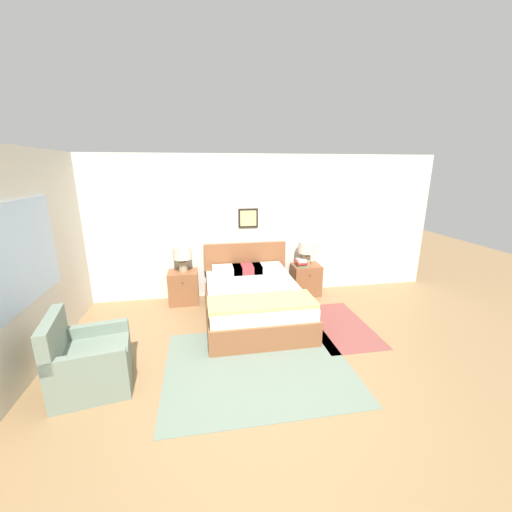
{
  "coord_description": "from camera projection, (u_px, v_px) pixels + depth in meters",
  "views": [
    {
      "loc": [
        -0.65,
        -2.88,
        2.35
      ],
      "look_at": [
        0.13,
        1.53,
        1.1
      ],
      "focal_mm": 22.0,
      "sensor_mm": 36.0,
      "label": 1
    }
  ],
  "objects": [
    {
      "name": "book_novel_upper",
      "position": [
        301.0,
        262.0,
        5.84
      ],
      "size": [
        0.19,
        0.26,
        0.03
      ],
      "rotation": [
        0.0,
        0.0,
        -0.01
      ],
      "color": "#B7332D",
      "rests_on": "book_hardcover_middle"
    },
    {
      "name": "armchair",
      "position": [
        88.0,
        362.0,
        3.44
      ],
      "size": [
        0.89,
        0.89,
        0.88
      ],
      "rotation": [
        0.0,
        0.0,
        -1.4
      ],
      "color": "slate",
      "rests_on": "ground_plane"
    },
    {
      "name": "area_rug_bedside",
      "position": [
        338.0,
        325.0,
        4.86
      ],
      "size": [
        0.88,
        1.54,
        0.01
      ],
      "color": "brown",
      "rests_on": "ground_plane"
    },
    {
      "name": "book_thick_bottom",
      "position": [
        301.0,
        265.0,
        5.86
      ],
      "size": [
        0.2,
        0.24,
        0.02
      ],
      "rotation": [
        0.0,
        0.0,
        0.01
      ],
      "color": "#4C7551",
      "rests_on": "nightstand_by_door"
    },
    {
      "name": "book_slim_near_top",
      "position": [
        301.0,
        260.0,
        5.83
      ],
      "size": [
        0.16,
        0.21,
        0.04
      ],
      "rotation": [
        0.0,
        0.0,
        -0.03
      ],
      "color": "silver",
      "rests_on": "book_novel_upper"
    },
    {
      "name": "nightstand_near_window",
      "position": [
        184.0,
        287.0,
        5.62
      ],
      "size": [
        0.52,
        0.44,
        0.59
      ],
      "color": "brown",
      "rests_on": "ground_plane"
    },
    {
      "name": "table_lamp_by_door",
      "position": [
        307.0,
        249.0,
        5.85
      ],
      "size": [
        0.33,
        0.33,
        0.45
      ],
      "color": "gray",
      "rests_on": "nightstand_by_door"
    },
    {
      "name": "bed",
      "position": [
        254.0,
        300.0,
        5.06
      ],
      "size": [
        1.52,
        2.03,
        1.02
      ],
      "color": "brown",
      "rests_on": "ground_plane"
    },
    {
      "name": "ground_plane",
      "position": [
        269.0,
        388.0,
        3.48
      ],
      "size": [
        16.0,
        16.0,
        0.0
      ],
      "primitive_type": "plane",
      "color": "olive"
    },
    {
      "name": "wall_back",
      "position": [
        237.0,
        227.0,
        5.79
      ],
      "size": [
        7.69,
        0.09,
        2.6
      ],
      "color": "beige",
      "rests_on": "ground_plane"
    },
    {
      "name": "book_hardcover_middle",
      "position": [
        301.0,
        264.0,
        5.85
      ],
      "size": [
        0.17,
        0.21,
        0.04
      ],
      "rotation": [
        0.0,
        0.0,
        -0.04
      ],
      "color": "#B7332D",
      "rests_on": "book_thick_bottom"
    },
    {
      "name": "table_lamp_near_window",
      "position": [
        182.0,
        255.0,
        5.47
      ],
      "size": [
        0.33,
        0.33,
        0.45
      ],
      "color": "gray",
      "rests_on": "nightstand_near_window"
    },
    {
      "name": "area_rug_main",
      "position": [
        258.0,
        366.0,
        3.87
      ],
      "size": [
        2.25,
        1.86,
        0.01
      ],
      "color": "slate",
      "rests_on": "ground_plane"
    },
    {
      "name": "nightstand_by_door",
      "position": [
        306.0,
        280.0,
        6.0
      ],
      "size": [
        0.52,
        0.44,
        0.59
      ],
      "color": "brown",
      "rests_on": "ground_plane"
    },
    {
      "name": "wall_left",
      "position": [
        41.0,
        254.0,
        3.97
      ],
      "size": [
        0.08,
        5.18,
        2.6
      ],
      "color": "beige",
      "rests_on": "ground_plane"
    }
  ]
}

